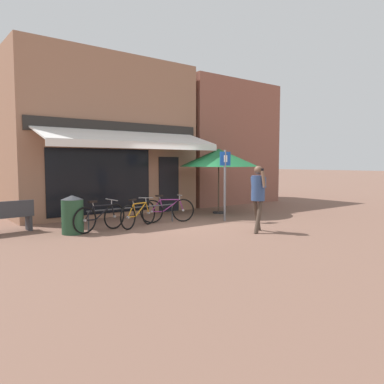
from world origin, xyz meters
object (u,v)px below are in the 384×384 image
(bicycle_purple, at_px, (167,210))
(bicycle_black, at_px, (100,217))
(bicycle_orange, at_px, (139,214))
(litter_bin, at_px, (72,214))
(parking_sign, at_px, (225,177))
(pedestrian_adult, at_px, (258,191))
(cafe_parasol, at_px, (219,158))
(park_bench, at_px, (1,217))

(bicycle_purple, bearing_deg, bicycle_black, -155.62)
(bicycle_purple, bearing_deg, bicycle_orange, -150.43)
(bicycle_black, distance_m, litter_bin, 0.74)
(bicycle_purple, xyz_separation_m, litter_bin, (-3.05, -0.03, 0.12))
(litter_bin, bearing_deg, bicycle_purple, 0.60)
(litter_bin, relative_size, parking_sign, 0.45)
(pedestrian_adult, xyz_separation_m, cafe_parasol, (1.67, 3.45, 0.95))
(parking_sign, bearing_deg, bicycle_purple, 151.07)
(parking_sign, xyz_separation_m, park_bench, (-6.17, 2.01, -0.94))
(bicycle_black, relative_size, litter_bin, 1.64)
(bicycle_black, xyz_separation_m, litter_bin, (-0.71, 0.13, 0.13))
(pedestrian_adult, distance_m, cafe_parasol, 3.95)
(parking_sign, bearing_deg, litter_bin, 169.50)
(park_bench, bearing_deg, bicycle_purple, -18.59)
(bicycle_purple, relative_size, litter_bin, 1.63)
(park_bench, bearing_deg, bicycle_orange, -25.74)
(bicycle_black, xyz_separation_m, bicycle_orange, (1.19, -0.02, -0.01))
(parking_sign, xyz_separation_m, cafe_parasol, (1.08, 1.50, 0.65))
(parking_sign, relative_size, cafe_parasol, 0.79)
(bicycle_orange, bearing_deg, bicycle_purple, -15.84)
(parking_sign, bearing_deg, bicycle_black, 169.51)
(bicycle_black, xyz_separation_m, park_bench, (-2.20, 1.28, 0.07))
(bicycle_black, bearing_deg, bicycle_purple, -8.61)
(bicycle_purple, bearing_deg, parking_sign, -8.57)
(bicycle_orange, relative_size, litter_bin, 1.57)
(pedestrian_adult, xyz_separation_m, park_bench, (-5.57, 3.97, -0.65))
(bicycle_orange, height_order, litter_bin, litter_bin)
(bicycle_orange, distance_m, bicycle_purple, 1.16)
(pedestrian_adult, bearing_deg, bicycle_purple, -82.18)
(litter_bin, height_order, parking_sign, parking_sign)
(bicycle_orange, height_order, bicycle_purple, bicycle_purple)
(parking_sign, bearing_deg, pedestrian_adult, -107.02)
(bicycle_orange, distance_m, parking_sign, 3.04)
(bicycle_black, height_order, park_bench, same)
(bicycle_black, distance_m, bicycle_orange, 1.19)
(bicycle_orange, xyz_separation_m, bicycle_purple, (1.14, 0.19, 0.01))
(pedestrian_adult, height_order, parking_sign, parking_sign)
(parking_sign, bearing_deg, cafe_parasol, 54.28)
(bicycle_orange, height_order, parking_sign, parking_sign)
(bicycle_orange, bearing_deg, bicycle_black, 153.92)
(litter_bin, bearing_deg, bicycle_black, -10.51)
(pedestrian_adult, bearing_deg, parking_sign, -118.98)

